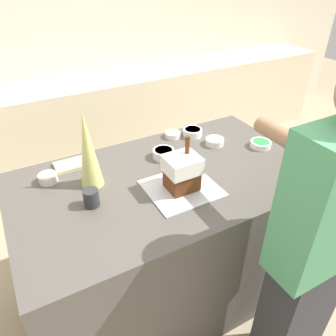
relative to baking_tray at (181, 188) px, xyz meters
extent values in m
plane|color=tan|center=(-0.02, 0.13, -0.94)|extent=(12.00, 12.00, 0.00)
cube|color=beige|center=(-0.02, 2.30, 0.36)|extent=(8.00, 0.05, 2.60)
cube|color=beige|center=(-0.02, 1.98, -0.48)|extent=(6.00, 0.60, 0.92)
cube|color=#514C47|center=(-0.02, 0.13, -0.47)|extent=(1.66, 0.96, 0.94)
cube|color=silver|center=(0.00, 0.00, 0.00)|extent=(0.36, 0.34, 0.01)
cube|color=#5B2D14|center=(0.00, 0.00, 0.05)|extent=(0.15, 0.13, 0.10)
cube|color=white|center=(0.00, 0.00, 0.15)|extent=(0.17, 0.15, 0.09)
cylinder|color=#5B2D14|center=(0.04, 0.02, 0.24)|extent=(0.02, 0.02, 0.09)
cone|color=#DBD675|center=(-0.39, 0.27, 0.20)|extent=(0.12, 0.12, 0.42)
cylinder|color=white|center=(0.43, 0.30, 0.02)|extent=(0.12, 0.12, 0.04)
cylinder|color=green|center=(0.43, 0.30, 0.03)|extent=(0.10, 0.10, 0.01)
cylinder|color=white|center=(0.37, 0.48, 0.02)|extent=(0.13, 0.13, 0.05)
cylinder|color=white|center=(0.37, 0.48, 0.04)|extent=(0.10, 0.10, 0.01)
cylinder|color=white|center=(0.06, 0.32, 0.02)|extent=(0.13, 0.13, 0.05)
cylinder|color=white|center=(0.06, 0.32, 0.04)|extent=(0.11, 0.11, 0.01)
cylinder|color=white|center=(0.24, 0.52, 0.01)|extent=(0.10, 0.10, 0.04)
cylinder|color=white|center=(0.24, 0.52, 0.03)|extent=(0.08, 0.08, 0.01)
cylinder|color=silver|center=(-0.60, 0.40, 0.02)|extent=(0.10, 0.10, 0.05)
cylinder|color=pink|center=(-0.60, 0.40, 0.04)|extent=(0.08, 0.08, 0.01)
cylinder|color=white|center=(0.67, 0.14, 0.02)|extent=(0.13, 0.13, 0.04)
cylinder|color=green|center=(0.67, 0.14, 0.03)|extent=(0.11, 0.11, 0.01)
cube|color=#CCB78C|center=(-0.45, 0.49, 0.01)|extent=(0.19, 0.12, 0.02)
cylinder|color=#2D2D33|center=(-0.45, 0.10, 0.04)|extent=(0.08, 0.08, 0.09)
cube|color=#333338|center=(0.32, -0.61, -0.53)|extent=(0.35, 0.19, 0.83)
cube|color=#4C9966|center=(0.32, -0.61, 0.22)|extent=(0.45, 0.20, 0.66)
cylinder|color=#996B4C|center=(0.32, -0.39, 0.37)|extent=(0.08, 0.45, 0.08)
camera|label=1|loc=(-0.72, -1.17, 1.03)|focal=35.00mm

